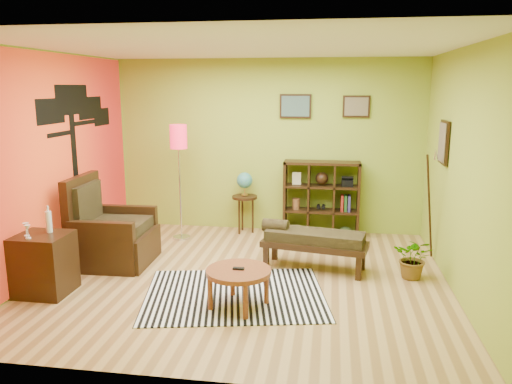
# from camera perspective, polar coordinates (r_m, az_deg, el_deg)

# --- Properties ---
(ground) EXTENTS (5.00, 5.00, 0.00)m
(ground) POSITION_cam_1_polar(r_m,az_deg,el_deg) (6.35, -1.41, -9.80)
(ground) COLOR tan
(ground) RESTS_ON ground
(room_shell) EXTENTS (5.04, 4.54, 2.82)m
(room_shell) POSITION_cam_1_polar(r_m,az_deg,el_deg) (5.96, -2.36, 6.61)
(room_shell) COLOR #90A832
(room_shell) RESTS_ON ground
(zebra_rug) EXTENTS (2.31, 1.93, 0.01)m
(zebra_rug) POSITION_cam_1_polar(r_m,az_deg,el_deg) (5.88, -2.43, -11.61)
(zebra_rug) COLOR white
(zebra_rug) RESTS_ON ground
(coffee_table) EXTENTS (0.70, 0.70, 0.45)m
(coffee_table) POSITION_cam_1_polar(r_m,az_deg,el_deg) (5.44, -2.00, -9.42)
(coffee_table) COLOR brown
(coffee_table) RESTS_ON ground
(armchair) EXTENTS (1.01, 1.02, 1.19)m
(armchair) POSITION_cam_1_polar(r_m,az_deg,el_deg) (7.06, -16.38, -4.94)
(armchair) COLOR black
(armchair) RESTS_ON ground
(side_cabinet) EXTENTS (0.60, 0.54, 1.02)m
(side_cabinet) POSITION_cam_1_polar(r_m,az_deg,el_deg) (6.29, -23.12, -7.54)
(side_cabinet) COLOR black
(side_cabinet) RESTS_ON ground
(floor_lamp) EXTENTS (0.27, 0.27, 1.79)m
(floor_lamp) POSITION_cam_1_polar(r_m,az_deg,el_deg) (7.72, -8.82, 5.10)
(floor_lamp) COLOR silver
(floor_lamp) RESTS_ON ground
(globe_table) EXTENTS (0.41, 0.41, 1.00)m
(globe_table) POSITION_cam_1_polar(r_m,az_deg,el_deg) (8.07, -1.31, 0.54)
(globe_table) COLOR black
(globe_table) RESTS_ON ground
(cube_shelf) EXTENTS (1.20, 0.35, 1.20)m
(cube_shelf) POSITION_cam_1_polar(r_m,az_deg,el_deg) (8.03, 7.57, -0.76)
(cube_shelf) COLOR black
(cube_shelf) RESTS_ON ground
(bench) EXTENTS (1.42, 0.72, 0.63)m
(bench) POSITION_cam_1_polar(r_m,az_deg,el_deg) (6.57, 6.39, -5.41)
(bench) COLOR black
(bench) RESTS_ON ground
(potted_plant) EXTENTS (0.63, 0.66, 0.42)m
(potted_plant) POSITION_cam_1_polar(r_m,az_deg,el_deg) (6.57, 17.59, -7.68)
(potted_plant) COLOR #26661E
(potted_plant) RESTS_ON ground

